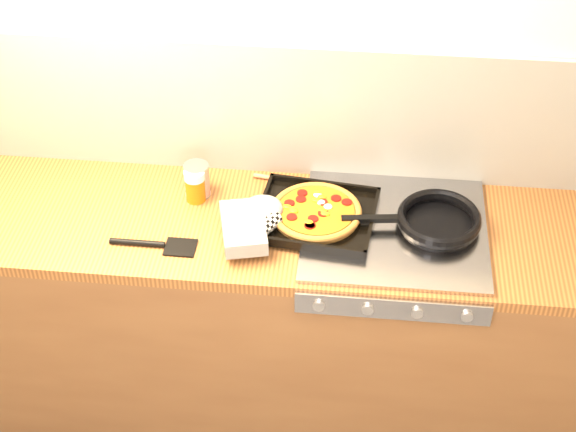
# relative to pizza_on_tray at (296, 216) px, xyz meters

# --- Properties ---
(room_shell) EXTENTS (3.20, 3.20, 3.20)m
(room_shell) POSITION_rel_pizza_on_tray_xyz_m (-0.13, 0.29, 0.21)
(room_shell) COLOR white
(room_shell) RESTS_ON ground
(counter_run) EXTENTS (3.20, 0.62, 0.90)m
(counter_run) POSITION_rel_pizza_on_tray_xyz_m (-0.13, 0.01, -0.49)
(counter_run) COLOR brown
(counter_run) RESTS_ON ground
(stovetop) EXTENTS (0.60, 0.56, 0.02)m
(stovetop) POSITION_rel_pizza_on_tray_xyz_m (0.32, 0.01, -0.04)
(stovetop) COLOR #9C9CA1
(stovetop) RESTS_ON counter_run
(pizza_on_tray) EXTENTS (0.53, 0.43, 0.07)m
(pizza_on_tray) POSITION_rel_pizza_on_tray_xyz_m (0.00, 0.00, 0.00)
(pizza_on_tray) COLOR black
(pizza_on_tray) RESTS_ON stovetop
(frying_pan) EXTENTS (0.47, 0.31, 0.05)m
(frying_pan) POSITION_rel_pizza_on_tray_xyz_m (0.46, 0.02, -0.00)
(frying_pan) COLOR black
(frying_pan) RESTS_ON stovetop
(tomato_can) EXTENTS (0.10, 0.10, 0.12)m
(tomato_can) POSITION_rel_pizza_on_tray_xyz_m (-0.35, 0.13, 0.02)
(tomato_can) COLOR #9D1F0C
(tomato_can) RESTS_ON counter_run
(juice_glass) EXTENTS (0.08, 0.08, 0.12)m
(juice_glass) POSITION_rel_pizza_on_tray_xyz_m (-0.35, 0.10, 0.02)
(juice_glass) COLOR #DB5C0C
(juice_glass) RESTS_ON counter_run
(wooden_spoon) EXTENTS (0.30, 0.08, 0.02)m
(wooden_spoon) POSITION_rel_pizza_on_tray_xyz_m (0.00, 0.22, -0.03)
(wooden_spoon) COLOR #AD6C49
(wooden_spoon) RESTS_ON counter_run
(black_spatula) EXTENTS (0.28, 0.09, 0.02)m
(black_spatula) POSITION_rel_pizza_on_tray_xyz_m (-0.44, -0.15, -0.03)
(black_spatula) COLOR black
(black_spatula) RESTS_ON counter_run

